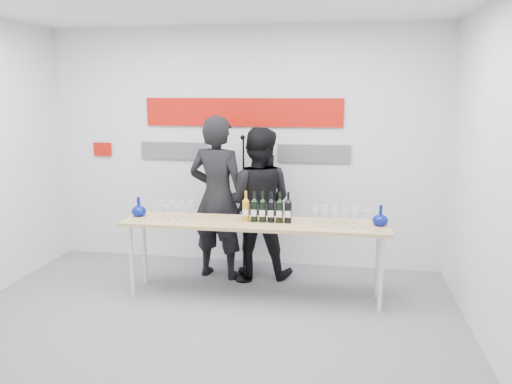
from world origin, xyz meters
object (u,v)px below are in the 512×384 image
presenter_right (258,203)px  tasting_table (254,228)px  mic_stand (244,238)px  presenter_left (218,198)px

presenter_right → tasting_table: bearing=98.6°
presenter_right → mic_stand: size_ratio=1.04×
presenter_left → presenter_right: (0.46, 0.14, -0.07)m
presenter_right → presenter_left: bearing=18.6°
presenter_left → tasting_table: bearing=144.1°
tasting_table → presenter_right: (-0.08, 0.69, 0.12)m
tasting_table → presenter_right: 0.70m
tasting_table → presenter_left: bearing=133.4°
presenter_left → mic_stand: 0.57m
mic_stand → tasting_table: bearing=-90.2°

